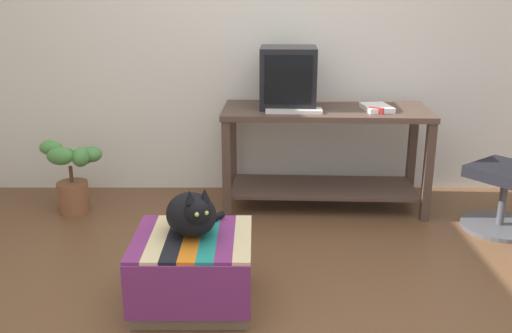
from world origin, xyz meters
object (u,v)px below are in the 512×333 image
at_px(desk, 326,140).
at_px(cat, 194,214).
at_px(keyboard, 295,110).
at_px(ottoman_with_blanket, 194,270).
at_px(book, 378,108).
at_px(potted_plant, 75,173).
at_px(tv_monitor, 289,78).
at_px(stapler, 378,111).

distance_m(desk, cat, 1.62).
xyz_separation_m(keyboard, ottoman_with_blanket, (-0.60, -1.29, -0.58)).
height_order(book, cat, book).
bearing_deg(desk, keyboard, -150.06).
height_order(keyboard, cat, keyboard).
bearing_deg(cat, keyboard, 41.45).
bearing_deg(keyboard, potted_plant, -177.84).
bearing_deg(ottoman_with_blanket, keyboard, 65.11).
height_order(desk, potted_plant, desk).
bearing_deg(tv_monitor, cat, -108.62).
distance_m(tv_monitor, ottoman_with_blanket, 1.76).
distance_m(desk, tv_monitor, 0.54).
height_order(cat, potted_plant, cat).
relative_size(tv_monitor, cat, 1.04).
bearing_deg(book, cat, -140.17).
relative_size(book, cat, 0.63).
xyz_separation_m(tv_monitor, stapler, (0.61, -0.22, -0.20)).
bearing_deg(cat, desk, 35.55).
bearing_deg(potted_plant, cat, -51.14).
relative_size(keyboard, cat, 0.95).
xyz_separation_m(desk, book, (0.36, -0.06, 0.26)).
xyz_separation_m(ottoman_with_blanket, potted_plant, (-1.02, 1.29, 0.11)).
relative_size(desk, cat, 3.62).
xyz_separation_m(desk, ottoman_with_blanket, (-0.84, -1.42, -0.33)).
relative_size(ottoman_with_blanket, stapler, 5.55).
relative_size(ottoman_with_blanket, potted_plant, 1.07).
distance_m(tv_monitor, cat, 1.62).
bearing_deg(ottoman_with_blanket, potted_plant, 128.17).
xyz_separation_m(tv_monitor, ottoman_with_blanket, (-0.56, -1.47, -0.78)).
distance_m(keyboard, stapler, 0.58).
relative_size(desk, potted_plant, 2.67).
relative_size(cat, stapler, 3.84).
xyz_separation_m(desk, stapler, (0.33, -0.17, 0.26)).
bearing_deg(book, ottoman_with_blanket, -139.66).
bearing_deg(keyboard, ottoman_with_blanket, -112.70).
relative_size(book, ottoman_with_blanket, 0.43).
bearing_deg(potted_plant, keyboard, -0.03).
height_order(cat, stapler, stapler).
distance_m(cat, stapler, 1.71).
xyz_separation_m(tv_monitor, keyboard, (0.03, -0.18, -0.20)).
distance_m(ottoman_with_blanket, potted_plant, 1.65).
relative_size(desk, tv_monitor, 3.49).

